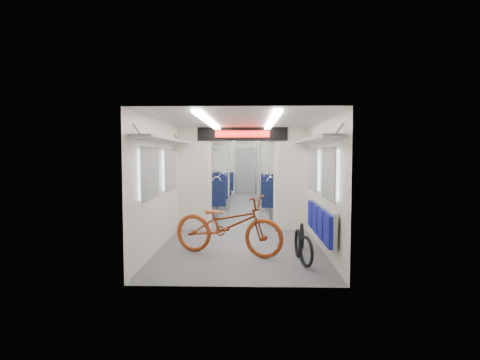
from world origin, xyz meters
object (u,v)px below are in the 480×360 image
Objects in this scene: seat_bay_near_left at (212,194)px; seat_bay_near_right at (278,195)px; stanchion_near_left at (229,177)px; bike_hoop_c at (302,237)px; stanchion_far_right at (256,172)px; seat_bay_far_right at (272,188)px; bike_hoop_a at (306,253)px; bicycle at (228,225)px; flip_bench at (321,221)px; bike_hoop_b at (298,245)px; seat_bay_far_left at (219,187)px; stanchion_near_right at (260,177)px; stanchion_far_left at (236,171)px.

seat_bay_near_right reaches higher than seat_bay_near_left.
bike_hoop_c is at bearing -60.03° from stanchion_near_left.
stanchion_far_right is (-0.59, 1.65, 0.59)m from seat_bay_near_right.
stanchion_near_left is at bearing -102.49° from stanchion_far_right.
seat_bay_far_right is 0.85× the size of stanchion_near_left.
bike_hoop_a is 5.21m from seat_bay_near_right.
seat_bay_far_right is at bearing 10.34° from bicycle.
flip_bench is 0.93× the size of stanchion_far_right.
bike_hoop_b is 0.59m from bike_hoop_c.
seat_bay_near_right is 0.96× the size of stanchion_far_right.
stanchion_far_right is at bearing 77.51° from stanchion_near_left.
flip_bench is at bearing 64.43° from bike_hoop_a.
bike_hoop_b is at bearing -67.00° from stanchion_near_left.
seat_bay_near_left is 2.80m from seat_bay_far_left.
bicycle is 0.91× the size of flip_bench.
stanchion_near_left is at bearing -163.25° from stanchion_near_right.
stanchion_near_right is (-0.55, 3.32, 0.94)m from bike_hoop_b.
seat_bay_near_left is 2.10m from stanchion_near_right.
stanchion_near_right is at bearing 104.01° from bike_hoop_c.
flip_bench is at bearing -60.42° from stanchion_near_left.
stanchion_far_right is (-0.59, -1.38, 0.62)m from seat_bay_far_right.
seat_bay_far_left is 0.96× the size of stanchion_far_left.
stanchion_near_left is 3.22m from stanchion_far_right.
seat_bay_near_right is 1.49m from stanchion_near_right.
seat_bay_far_left is 1.13× the size of seat_bay_far_right.
seat_bay_near_right is at bearing -55.34° from stanchion_far_left.
stanchion_near_left is at bearing -82.59° from seat_bay_far_left.
bike_hoop_c is 0.20× the size of stanchion_near_right.
stanchion_near_right reaches higher than bike_hoop_b.
seat_bay_near_left reaches higher than seat_bay_far_right.
bike_hoop_b is 0.24× the size of seat_bay_far_right.
bike_hoop_c is 0.21× the size of seat_bay_far_left.
stanchion_far_right reaches higher than seat_bay_near_left.
flip_bench reaches higher than bike_hoop_c.
bicycle is 0.84× the size of stanchion_far_right.
flip_bench is 0.97× the size of seat_bay_near_right.
stanchion_far_left is 1.00× the size of stanchion_far_right.
seat_bay_near_left is (-2.29, 4.72, -0.02)m from flip_bench.
bicycle is at bearing -160.77° from bike_hoop_c.
bike_hoop_c is at bearing -88.62° from seat_bay_far_right.
bike_hoop_c is at bearing 85.84° from bike_hoop_a.
seat_bay_far_left is 0.96× the size of stanchion_far_right.
bike_hoop_b is 4.61m from seat_bay_near_right.
stanchion_far_left is at bearing 89.25° from stanchion_near_left.
seat_bay_near_left is at bearing 111.55° from bike_hoop_b.
stanchion_near_left reaches higher than seat_bay_near_right.
stanchion_far_left is at bearing 103.29° from stanchion_near_right.
bike_hoop_a is at bearing -69.70° from stanchion_near_left.
seat_bay_near_right is at bearing -70.42° from stanchion_far_right.
bike_hoop_a is 1.18m from bike_hoop_c.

